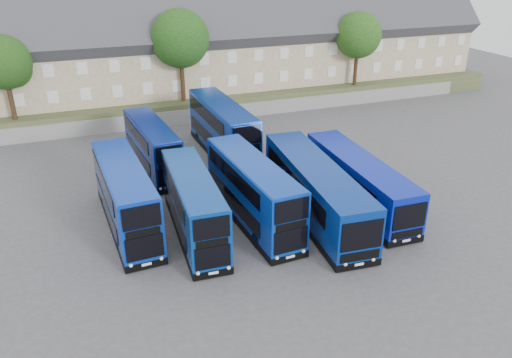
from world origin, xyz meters
The scene contains 15 objects.
ground centered at (0.00, 0.00, 0.00)m, with size 120.00×120.00×0.00m, color #48484D.
retaining_wall centered at (0.00, 24.00, 0.75)m, with size 70.00×0.40×1.50m, color slate.
earth_bank centered at (0.00, 34.00, 1.00)m, with size 80.00×20.00×2.00m, color #414B2A.
terrace_row centered at (6.00, 30.00, 6.60)m, with size 66.00×10.40×11.20m.
dd_front_left centered at (-6.62, 4.90, 2.06)m, with size 2.95×10.67×4.20m.
dd_front_mid centered at (-2.85, 2.49, 1.94)m, with size 2.80×10.07×3.96m.
dd_front_right centered at (1.12, 2.73, 2.06)m, with size 3.05×10.71×4.21m.
dd_rear_left centered at (-3.41, 13.52, 1.90)m, with size 3.06×9.92×3.88m.
dd_rear_right centered at (2.83, 14.65, 2.22)m, with size 2.95×11.46×4.53m.
coach_east_a centered at (5.26, 2.02, 1.78)m, with size 3.88×13.45×3.63m.
coach_east_b centered at (8.91, 2.58, 1.62)m, with size 3.00×12.17×3.30m.
tree_west centered at (-13.85, 25.10, 7.05)m, with size 4.80×4.80×7.65m.
tree_mid centered at (2.15, 25.60, 8.07)m, with size 5.76×5.76×9.18m.
tree_east centered at (22.15, 25.10, 7.39)m, with size 5.12×5.12×8.16m.
tree_far centered at (28.15, 32.10, 7.73)m, with size 5.44×5.44×8.67m.
Camera 1 is at (-8.90, -24.15, 16.39)m, focal length 35.00 mm.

